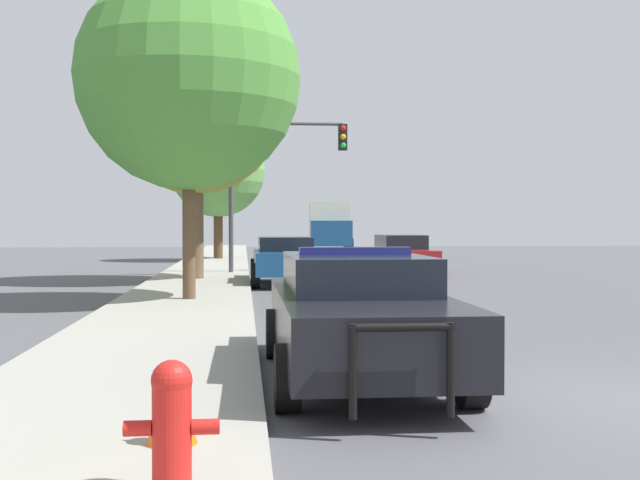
{
  "coord_description": "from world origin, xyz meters",
  "views": [
    {
      "loc": [
        -3.79,
        -7.71,
        1.78
      ],
      "look_at": [
        -1.22,
        19.1,
        1.24
      ],
      "focal_mm": 45.0,
      "sensor_mm": 36.0,
      "label": 1
    }
  ],
  "objects_px": {
    "tree_sidewalk_far": "(218,171)",
    "car_background_midblock": "(284,259)",
    "police_car": "(357,312)",
    "car_background_oncoming": "(401,253)",
    "tree_sidewalk_mid": "(196,107)",
    "tree_sidewalk_near": "(188,78)",
    "traffic_light": "(278,163)",
    "traffic_cone": "(172,406)",
    "box_truck": "(329,226)",
    "fire_hydrant": "(172,421)"
  },
  "relations": [
    {
      "from": "tree_sidewalk_near",
      "to": "tree_sidewalk_far",
      "type": "bearing_deg",
      "value": 90.01
    },
    {
      "from": "car_background_oncoming",
      "to": "tree_sidewalk_far",
      "type": "xyz_separation_m",
      "value": [
        -6.89,
        10.12,
        3.6
      ]
    },
    {
      "from": "car_background_oncoming",
      "to": "traffic_cone",
      "type": "distance_m",
      "value": 23.3
    },
    {
      "from": "tree_sidewalk_far",
      "to": "police_car",
      "type": "bearing_deg",
      "value": -85.15
    },
    {
      "from": "box_truck",
      "to": "tree_sidewalk_mid",
      "type": "relative_size",
      "value": 1.02
    },
    {
      "from": "tree_sidewalk_far",
      "to": "traffic_cone",
      "type": "bearing_deg",
      "value": -88.84
    },
    {
      "from": "box_truck",
      "to": "traffic_cone",
      "type": "xyz_separation_m",
      "value": [
        -5.98,
        -44.69,
        -1.26
      ]
    },
    {
      "from": "fire_hydrant",
      "to": "car_background_midblock",
      "type": "relative_size",
      "value": 0.18
    },
    {
      "from": "traffic_light",
      "to": "box_truck",
      "type": "height_order",
      "value": "traffic_light"
    },
    {
      "from": "fire_hydrant",
      "to": "tree_sidewalk_far",
      "type": "bearing_deg",
      "value": 91.29
    },
    {
      "from": "traffic_light",
      "to": "car_background_oncoming",
      "type": "relative_size",
      "value": 1.15
    },
    {
      "from": "tree_sidewalk_mid",
      "to": "traffic_cone",
      "type": "xyz_separation_m",
      "value": [
        0.89,
        -18.5,
        -4.91
      ]
    },
    {
      "from": "fire_hydrant",
      "to": "tree_sidewalk_mid",
      "type": "height_order",
      "value": "tree_sidewalk_mid"
    },
    {
      "from": "fire_hydrant",
      "to": "box_truck",
      "type": "xyz_separation_m",
      "value": [
        5.89,
        45.77,
        1.11
      ]
    },
    {
      "from": "traffic_light",
      "to": "tree_sidewalk_far",
      "type": "xyz_separation_m",
      "value": [
        -2.38,
        11.02,
        0.47
      ]
    },
    {
      "from": "tree_sidewalk_far",
      "to": "car_background_midblock",
      "type": "bearing_deg",
      "value": -81.09
    },
    {
      "from": "traffic_light",
      "to": "traffic_cone",
      "type": "bearing_deg",
      "value": -94.57
    },
    {
      "from": "fire_hydrant",
      "to": "traffic_light",
      "type": "height_order",
      "value": "traffic_light"
    },
    {
      "from": "tree_sidewalk_mid",
      "to": "tree_sidewalk_near",
      "type": "distance_m",
      "value": 6.73
    },
    {
      "from": "car_background_midblock",
      "to": "box_truck",
      "type": "distance_m",
      "value": 27.76
    },
    {
      "from": "fire_hydrant",
      "to": "traffic_cone",
      "type": "distance_m",
      "value": 1.09
    },
    {
      "from": "car_background_midblock",
      "to": "tree_sidewalk_mid",
      "type": "xyz_separation_m",
      "value": [
        -2.62,
        1.22,
        4.56
      ]
    },
    {
      "from": "police_car",
      "to": "tree_sidewalk_far",
      "type": "relative_size",
      "value": 0.79
    },
    {
      "from": "police_car",
      "to": "car_background_oncoming",
      "type": "height_order",
      "value": "police_car"
    },
    {
      "from": "car_background_midblock",
      "to": "box_truck",
      "type": "xyz_separation_m",
      "value": [
        4.25,
        27.41,
        0.91
      ]
    },
    {
      "from": "tree_sidewalk_mid",
      "to": "traffic_cone",
      "type": "distance_m",
      "value": 19.16
    },
    {
      "from": "police_car",
      "to": "tree_sidewalk_near",
      "type": "distance_m",
      "value": 10.01
    },
    {
      "from": "police_car",
      "to": "tree_sidewalk_mid",
      "type": "distance_m",
      "value": 16.34
    },
    {
      "from": "police_car",
      "to": "traffic_cone",
      "type": "distance_m",
      "value": 3.58
    },
    {
      "from": "tree_sidewalk_mid",
      "to": "tree_sidewalk_near",
      "type": "bearing_deg",
      "value": -88.0
    },
    {
      "from": "police_car",
      "to": "car_background_midblock",
      "type": "xyz_separation_m",
      "value": [
        -0.11,
        14.23,
        0.0
      ]
    },
    {
      "from": "tree_sidewalk_far",
      "to": "tree_sidewalk_near",
      "type": "bearing_deg",
      "value": -89.99
    },
    {
      "from": "tree_sidewalk_mid",
      "to": "tree_sidewalk_far",
      "type": "distance_m",
      "value": 14.1
    },
    {
      "from": "car_background_oncoming",
      "to": "tree_sidewalk_far",
      "type": "relative_size",
      "value": 0.71
    },
    {
      "from": "police_car",
      "to": "tree_sidewalk_mid",
      "type": "relative_size",
      "value": 0.65
    },
    {
      "from": "box_truck",
      "to": "tree_sidewalk_mid",
      "type": "distance_m",
      "value": 27.33
    },
    {
      "from": "fire_hydrant",
      "to": "traffic_cone",
      "type": "height_order",
      "value": "fire_hydrant"
    },
    {
      "from": "box_truck",
      "to": "traffic_cone",
      "type": "height_order",
      "value": "box_truck"
    },
    {
      "from": "police_car",
      "to": "tree_sidewalk_mid",
      "type": "xyz_separation_m",
      "value": [
        -2.73,
        15.45,
        4.56
      ]
    },
    {
      "from": "car_background_oncoming",
      "to": "car_background_midblock",
      "type": "height_order",
      "value": "car_background_midblock"
    },
    {
      "from": "tree_sidewalk_near",
      "to": "traffic_light",
      "type": "bearing_deg",
      "value": 76.3
    },
    {
      "from": "box_truck",
      "to": "tree_sidewalk_near",
      "type": "relative_size",
      "value": 1.09
    },
    {
      "from": "fire_hydrant",
      "to": "tree_sidewalk_mid",
      "type": "bearing_deg",
      "value": 92.89
    },
    {
      "from": "box_truck",
      "to": "tree_sidewalk_near",
      "type": "bearing_deg",
      "value": 82.53
    },
    {
      "from": "tree_sidewalk_mid",
      "to": "police_car",
      "type": "bearing_deg",
      "value": -79.96
    },
    {
      "from": "traffic_light",
      "to": "tree_sidewalk_near",
      "type": "distance_m",
      "value": 10.11
    },
    {
      "from": "tree_sidewalk_far",
      "to": "traffic_cone",
      "type": "relative_size",
      "value": 11.48
    },
    {
      "from": "police_car",
      "to": "tree_sidewalk_mid",
      "type": "height_order",
      "value": "tree_sidewalk_mid"
    },
    {
      "from": "traffic_light",
      "to": "car_background_midblock",
      "type": "distance_m",
      "value": 5.27
    },
    {
      "from": "fire_hydrant",
      "to": "tree_sidewalk_near",
      "type": "xyz_separation_m",
      "value": [
        -0.75,
        12.85,
        4.42
      ]
    }
  ]
}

